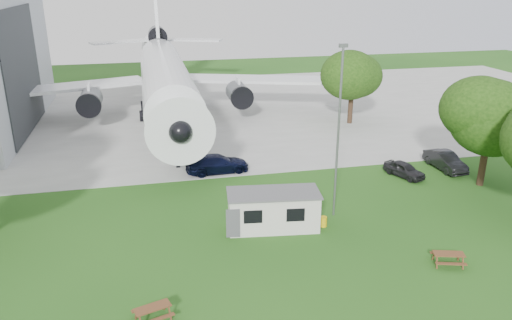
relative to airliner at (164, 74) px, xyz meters
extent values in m
plane|color=#32671F|center=(2.00, -35.86, -5.27)|extent=(160.00, 160.00, 0.00)
cube|color=#B7B7B2|center=(2.00, 2.14, -5.25)|extent=(120.00, 46.00, 0.03)
cube|color=#2D3033|center=(-14.93, -2.86, 1.48)|extent=(0.16, 16.00, 12.96)
cylinder|color=white|center=(0.00, -1.86, -0.17)|extent=(5.40, 34.00, 5.40)
cone|color=white|center=(0.00, -20.86, -0.17)|extent=(5.40, 5.50, 5.40)
cone|color=white|center=(0.00, 19.14, 0.63)|extent=(4.86, 9.00, 4.86)
cube|color=white|center=(-12.50, 1.34, -1.37)|extent=(21.36, 10.77, 0.36)
cube|color=white|center=(12.50, 1.34, -1.37)|extent=(21.36, 10.77, 0.36)
cube|color=white|center=(0.00, 19.14, 6.33)|extent=(0.46, 9.96, 12.17)
cylinder|color=#515459|center=(-8.50, -2.36, -2.27)|extent=(2.50, 4.20, 2.50)
cylinder|color=#515459|center=(8.50, -2.36, -2.27)|extent=(2.50, 4.20, 2.50)
cylinder|color=#515459|center=(0.00, 18.14, 2.63)|extent=(2.60, 4.50, 2.60)
cylinder|color=black|center=(0.00, -17.36, -4.07)|extent=(0.36, 0.36, 2.40)
cylinder|color=black|center=(-2.80, -0.86, -4.07)|extent=(0.44, 0.44, 2.40)
cylinder|color=black|center=(2.80, -0.86, -4.07)|extent=(0.44, 0.44, 2.40)
cube|color=beige|center=(5.48, -30.54, -4.02)|extent=(6.26, 3.21, 2.50)
cube|color=#59595B|center=(5.48, -30.54, -2.71)|extent=(6.48, 3.43, 0.12)
cylinder|color=gold|center=(8.88, -31.14, -4.92)|extent=(0.50, 0.50, 0.70)
cylinder|color=slate|center=(10.20, -29.66, 0.73)|extent=(0.16, 0.16, 12.00)
cylinder|color=#382619|center=(24.01, -27.04, -3.62)|extent=(0.56, 0.56, 3.31)
sphere|color=#366018|center=(24.01, -27.04, 0.43)|extent=(7.73, 7.73, 7.73)
cylinder|color=#382619|center=(20.78, -7.29, -3.72)|extent=(0.56, 0.56, 3.10)
sphere|color=#366018|center=(20.78, -7.29, 0.07)|extent=(6.75, 6.75, 6.75)
imported|color=black|center=(18.75, -24.03, -4.63)|extent=(2.82, 4.04, 1.28)
imported|color=black|center=(23.15, -23.22, -4.49)|extent=(1.83, 4.79, 1.56)
imported|color=black|center=(3.28, -19.51, -4.47)|extent=(5.62, 2.60, 1.59)
camera|label=1|loc=(-2.35, -60.01, 10.80)|focal=35.00mm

